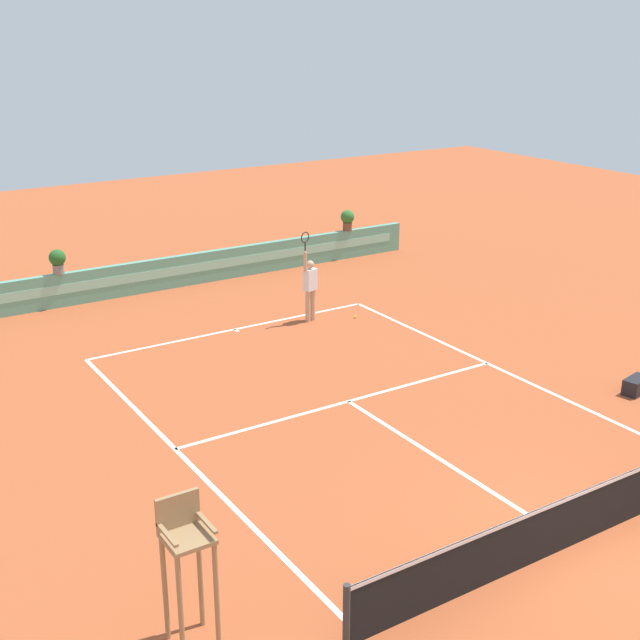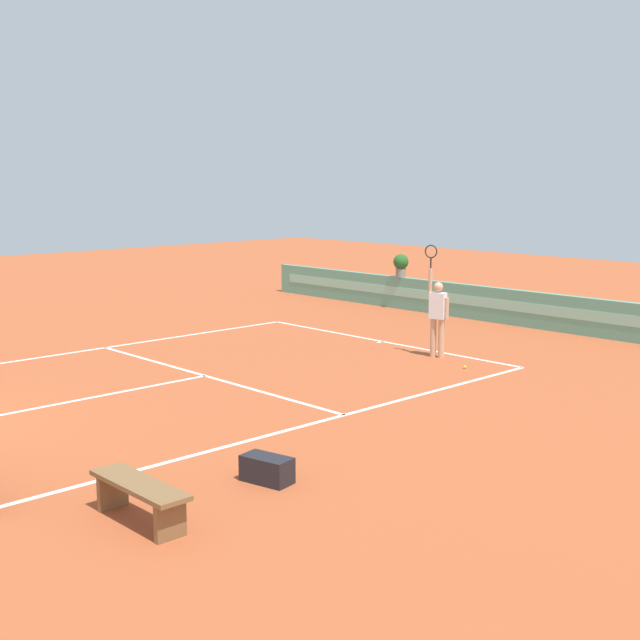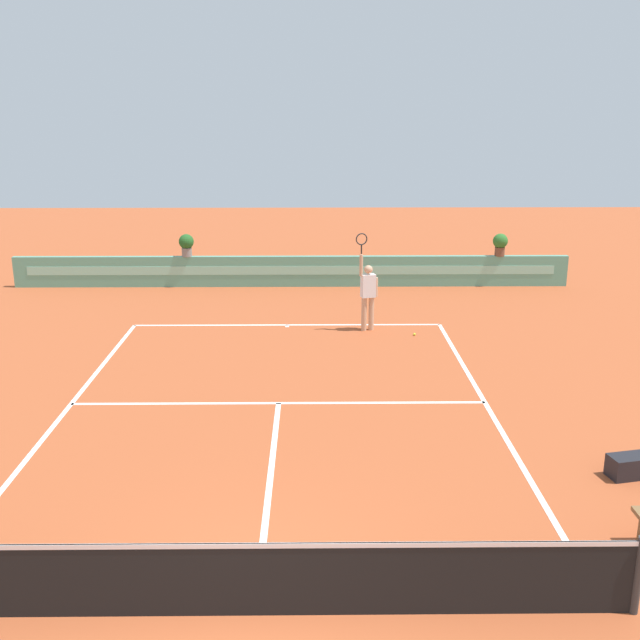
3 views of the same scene
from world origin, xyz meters
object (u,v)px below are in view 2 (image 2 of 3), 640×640
tennis_player (438,312)px  bench_courtside (140,493)px  gear_bag (267,469)px  tennis_ball_near_baseline (465,367)px  potted_plant_left (401,264)px

tennis_player → bench_courtside: bearing=-70.2°
gear_bag → tennis_ball_near_baseline: size_ratio=10.29×
bench_courtside → tennis_ball_near_baseline: (-2.46, 9.60, -0.34)m
gear_bag → tennis_player: 8.91m
gear_bag → potted_plant_left: bearing=124.8°
tennis_player → tennis_ball_near_baseline: 1.64m
gear_bag → bench_courtside: bearing=-89.0°
tennis_ball_near_baseline → potted_plant_left: 8.75m
tennis_player → potted_plant_left: 7.43m
tennis_player → tennis_ball_near_baseline: (1.18, -0.50, -1.02)m
tennis_player → potted_plant_left: tennis_player is taller
bench_courtside → tennis_player: tennis_player is taller
tennis_ball_near_baseline → potted_plant_left: potted_plant_left is taller
bench_courtside → gear_bag: bench_courtside is taller
bench_courtside → tennis_ball_near_baseline: bearing=104.4°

